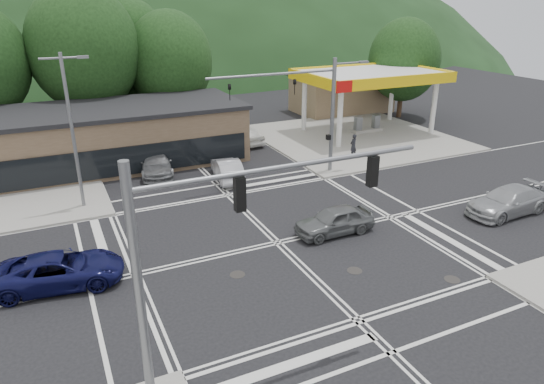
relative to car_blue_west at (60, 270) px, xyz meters
name	(u,v)px	position (x,y,z in m)	size (l,w,h in m)	color
ground	(278,243)	(10.23, -0.50, -0.74)	(120.00, 120.00, 0.00)	black
sidewalk_ne	(355,137)	(25.23, 14.50, -0.67)	(16.00, 16.00, 0.15)	gray
gas_station_canopy	(370,78)	(27.22, 15.49, 4.30)	(12.32, 8.34, 5.75)	silver
convenience_store	(342,94)	(30.23, 24.50, 1.16)	(10.00, 6.00, 3.80)	#846B4F
commercial_row	(76,141)	(2.23, 16.50, 1.26)	(24.00, 8.00, 4.00)	brown
hill_north	(87,59)	(10.23, 89.50, -0.74)	(252.00, 126.00, 140.00)	#193216
tree_n_b	(84,49)	(4.23, 23.50, 7.05)	(9.00, 9.00, 12.98)	#382619
tree_n_c	(169,61)	(11.23, 23.50, 5.75)	(7.60, 7.60, 10.87)	#382619
tree_n_e	(126,51)	(8.23, 27.50, 6.40)	(8.40, 8.40, 11.98)	#382619
tree_ne	(404,60)	(34.23, 19.50, 5.10)	(7.20, 7.20, 9.99)	#382619
streetlight_nw	(72,125)	(1.79, 8.50, 4.31)	(2.50, 0.25, 9.00)	slate
signal_mast_ne	(317,103)	(17.18, 7.70, 4.33)	(11.65, 0.30, 8.00)	slate
signal_mast_sw	(201,250)	(3.84, -8.70, 4.38)	(9.14, 0.28, 8.00)	slate
car_blue_west	(60,270)	(0.00, 0.00, 0.00)	(2.46, 5.34, 1.48)	#0E103F
car_grey_center	(335,220)	(13.44, -0.80, 0.00)	(1.75, 4.35, 1.48)	#5C5F60
car_silver_east	(508,201)	(23.87, -2.92, 0.03)	(2.16, 5.32, 1.54)	#989B9F
car_queue_a	(227,169)	(11.23, 9.44, 0.00)	(1.57, 4.51, 1.48)	#B0B1B8
car_queue_b	(245,135)	(15.73, 17.11, 0.01)	(1.77, 4.41, 1.50)	white
car_northbound	(156,163)	(7.08, 12.73, 0.02)	(2.15, 5.28, 1.53)	slate
pedestrian	(353,146)	(21.69, 9.59, 0.31)	(0.66, 0.43, 1.81)	black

